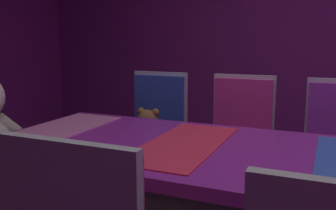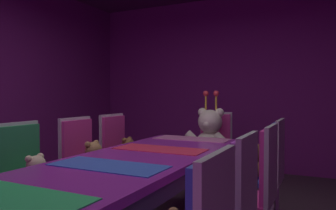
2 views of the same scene
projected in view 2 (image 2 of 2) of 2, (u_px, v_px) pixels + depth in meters
name	position (u px, v px, depth m)	size (l,w,h in m)	color
wall_back	(241.00, 83.00, 5.27)	(5.20, 0.12, 2.80)	#721E72
banquet_table	(138.00, 168.00, 2.42)	(0.90, 2.54, 0.75)	purple
chair_left_1	(23.00, 173.00, 2.50)	(0.42, 0.41, 0.98)	#268C4C
teddy_left_1	(37.00, 177.00, 2.44)	(0.24, 0.31, 0.29)	beige
chair_left_2	(82.00, 159.00, 3.06)	(0.42, 0.41, 0.98)	#CC338C
teddy_left_2	(94.00, 161.00, 3.00)	(0.26, 0.33, 0.32)	#9E7247
chair_left_3	(118.00, 149.00, 3.59)	(0.42, 0.41, 0.98)	#CC338C
teddy_left_3	(129.00, 152.00, 3.53)	(0.23, 0.30, 0.28)	brown
chair_right_1	(233.00, 204.00, 1.79)	(0.42, 0.41, 0.98)	purple
chair_right_2	(260.00, 180.00, 2.31)	(0.42, 0.41, 0.98)	#CC338C
chair_right_3	(270.00, 163.00, 2.86)	(0.42, 0.41, 0.98)	#2D47B2
teddy_right_3	(254.00, 163.00, 2.92)	(0.24, 0.31, 0.29)	brown
throne_chair	(214.00, 143.00, 4.04)	(0.41, 0.42, 0.98)	#CC338C
king_teddy_bear	(210.00, 136.00, 3.89)	(0.61, 0.48, 0.79)	silver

